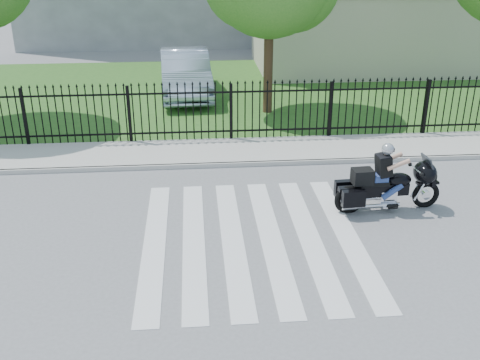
{
  "coord_description": "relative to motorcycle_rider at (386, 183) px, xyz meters",
  "views": [
    {
      "loc": [
        -1.11,
        -10.08,
        5.78
      ],
      "look_at": [
        -0.18,
        0.8,
        1.0
      ],
      "focal_mm": 42.0,
      "sensor_mm": 36.0,
      "label": 1
    }
  ],
  "objects": [
    {
      "name": "parked_car",
      "position": [
        -4.53,
        10.4,
        0.21
      ],
      "size": [
        2.09,
        5.31,
        1.72
      ],
      "primitive_type": "imported",
      "rotation": [
        0.0,
        0.0,
        0.05
      ],
      "color": "#A2B3CC",
      "rests_on": "grass_strip"
    },
    {
      "name": "curb",
      "position": [
        -3.15,
        2.89,
        -0.62
      ],
      "size": [
        40.0,
        0.12,
        0.12
      ],
      "primitive_type": "cube",
      "color": "#ADAAA3",
      "rests_on": "ground"
    },
    {
      "name": "sidewalk",
      "position": [
        -3.15,
        3.89,
        -0.62
      ],
      "size": [
        40.0,
        2.0,
        0.12
      ],
      "primitive_type": "cube",
      "color": "#ADAAA3",
      "rests_on": "ground"
    },
    {
      "name": "ground",
      "position": [
        -3.15,
        -1.11,
        -0.68
      ],
      "size": [
        120.0,
        120.0,
        0.0
      ],
      "primitive_type": "plane",
      "color": "slate",
      "rests_on": "ground"
    },
    {
      "name": "building_low",
      "position": [
        3.85,
        14.89,
        1.07
      ],
      "size": [
        10.0,
        6.0,
        3.5
      ],
      "primitive_type": "cube",
      "color": "#BAB39B",
      "rests_on": "ground"
    },
    {
      "name": "iron_fence",
      "position": [
        -3.15,
        4.89,
        0.23
      ],
      "size": [
        26.0,
        0.04,
        1.8
      ],
      "color": "black",
      "rests_on": "ground"
    },
    {
      "name": "crosswalk",
      "position": [
        -3.15,
        -1.11,
        -0.67
      ],
      "size": [
        5.0,
        5.5,
        0.01
      ],
      "primitive_type": null,
      "color": "silver",
      "rests_on": "ground"
    },
    {
      "name": "grass_strip",
      "position": [
        -3.15,
        10.89,
        -0.67
      ],
      "size": [
        40.0,
        12.0,
        0.02
      ],
      "primitive_type": "cube",
      "color": "#27561D",
      "rests_on": "ground"
    },
    {
      "name": "motorcycle_rider",
      "position": [
        0.0,
        0.0,
        0.0
      ],
      "size": [
        2.5,
        0.83,
        1.65
      ],
      "rotation": [
        0.0,
        0.0,
        0.06
      ],
      "color": "black",
      "rests_on": "ground"
    }
  ]
}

